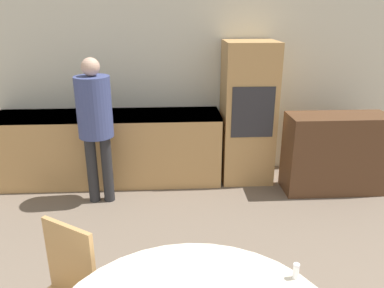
# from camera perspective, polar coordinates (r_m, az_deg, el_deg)

# --- Properties ---
(wall_back) EXTENTS (6.36, 0.05, 2.60)m
(wall_back) POSITION_cam_1_polar(r_m,az_deg,el_deg) (4.84, -1.12, 10.59)
(wall_back) COLOR beige
(wall_back) RESTS_ON ground_plane
(kitchen_counter) EXTENTS (2.74, 0.60, 0.88)m
(kitchen_counter) POSITION_cam_1_polar(r_m,az_deg,el_deg) (4.78, -12.45, -0.48)
(kitchen_counter) COLOR tan
(kitchen_counter) RESTS_ON ground_plane
(oven_unit) EXTENTS (0.62, 0.59, 1.74)m
(oven_unit) POSITION_cam_1_polar(r_m,az_deg,el_deg) (4.70, 8.46, 4.69)
(oven_unit) COLOR tan
(oven_unit) RESTS_ON ground_plane
(sideboard) EXTENTS (1.17, 0.45, 0.94)m
(sideboard) POSITION_cam_1_polar(r_m,az_deg,el_deg) (4.75, 20.93, -1.35)
(sideboard) COLOR #51331E
(sideboard) RESTS_ON ground_plane
(person_standing) EXTENTS (0.37, 0.37, 1.62)m
(person_standing) POSITION_cam_1_polar(r_m,az_deg,el_deg) (4.13, -14.57, 4.01)
(person_standing) COLOR #262628
(person_standing) RESTS_ON ground_plane
(salt_shaker) EXTENTS (0.03, 0.03, 0.09)m
(salt_shaker) POSITION_cam_1_polar(r_m,az_deg,el_deg) (2.10, 15.56, -18.15)
(salt_shaker) COLOR white
(salt_shaker) RESTS_ON dining_table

